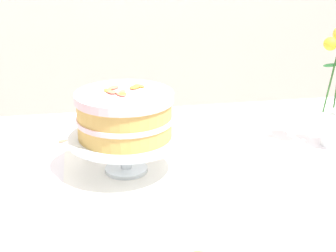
% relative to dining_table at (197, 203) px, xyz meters
% --- Properties ---
extents(dining_table, '(1.40, 1.00, 0.74)m').
position_rel_dining_table_xyz_m(dining_table, '(0.00, 0.00, 0.00)').
color(dining_table, white).
rests_on(dining_table, ground).
extents(linen_napkin, '(0.33, 0.33, 0.00)m').
position_rel_dining_table_xyz_m(linen_napkin, '(-0.18, 0.03, 0.09)').
color(linen_napkin, white).
rests_on(linen_napkin, dining_table).
extents(cake_stand, '(0.29, 0.29, 0.10)m').
position_rel_dining_table_xyz_m(cake_stand, '(-0.18, 0.03, 0.18)').
color(cake_stand, silver).
rests_on(cake_stand, linen_napkin).
extents(layer_cake, '(0.25, 0.25, 0.12)m').
position_rel_dining_table_xyz_m(layer_cake, '(-0.18, 0.03, 0.25)').
color(layer_cake, tan).
rests_on(layer_cake, cake_stand).
extents(loose_petal_0, '(0.04, 0.04, 0.00)m').
position_rel_dining_table_xyz_m(loose_petal_0, '(-0.35, 0.27, 0.09)').
color(loose_petal_0, '#E56B51').
rests_on(loose_petal_0, dining_table).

